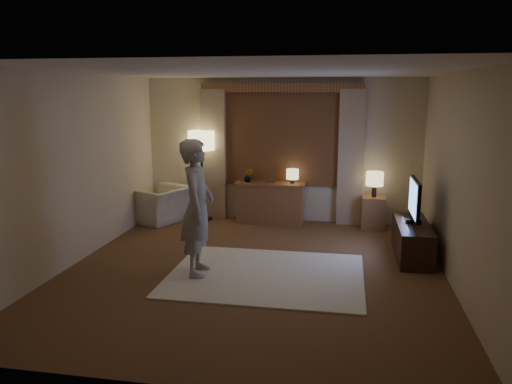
% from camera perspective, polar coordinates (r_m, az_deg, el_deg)
% --- Properties ---
extents(room, '(5.04, 5.54, 2.64)m').
position_cam_1_polar(room, '(6.92, 0.49, 2.92)').
color(room, brown).
rests_on(room, ground).
extents(rug, '(2.50, 2.00, 0.02)m').
position_cam_1_polar(rug, '(6.59, 1.16, -9.44)').
color(rug, '#EDE4C8').
rests_on(rug, floor).
extents(sideboard, '(1.20, 0.40, 0.70)m').
position_cam_1_polar(sideboard, '(9.06, 1.62, -1.36)').
color(sideboard, brown).
rests_on(sideboard, floor).
extents(picture_frame, '(0.16, 0.02, 0.20)m').
position_cam_1_polar(picture_frame, '(8.97, 1.64, 1.44)').
color(picture_frame, brown).
rests_on(picture_frame, sideboard).
extents(plant, '(0.17, 0.13, 0.30)m').
position_cam_1_polar(plant, '(9.03, -0.87, 1.83)').
color(plant, '#999999').
rests_on(plant, sideboard).
extents(table_lamp_sideboard, '(0.22, 0.22, 0.30)m').
position_cam_1_polar(table_lamp_sideboard, '(8.91, 4.19, 1.98)').
color(table_lamp_sideboard, black).
rests_on(table_lamp_sideboard, sideboard).
extents(floor_lamp, '(0.48, 0.48, 1.66)m').
position_cam_1_polar(floor_lamp, '(9.17, -6.27, 5.32)').
color(floor_lamp, black).
rests_on(floor_lamp, floor).
extents(armchair, '(1.16, 1.23, 0.63)m').
position_cam_1_polar(armchair, '(9.33, -10.77, -1.39)').
color(armchair, '#EFE4C4').
rests_on(armchair, floor).
extents(side_table, '(0.40, 0.40, 0.56)m').
position_cam_1_polar(side_table, '(8.95, 13.23, -2.30)').
color(side_table, brown).
rests_on(side_table, floor).
extents(table_lamp_side, '(0.30, 0.30, 0.44)m').
position_cam_1_polar(table_lamp_side, '(8.83, 13.41, 1.41)').
color(table_lamp_side, black).
rests_on(table_lamp_side, side_table).
extents(tv_stand, '(0.45, 1.40, 0.50)m').
position_cam_1_polar(tv_stand, '(7.58, 17.41, -5.25)').
color(tv_stand, black).
rests_on(tv_stand, floor).
extents(tv, '(0.22, 0.88, 0.64)m').
position_cam_1_polar(tv, '(7.44, 17.67, -0.81)').
color(tv, black).
rests_on(tv, tv_stand).
extents(person, '(0.50, 0.69, 1.76)m').
position_cam_1_polar(person, '(6.42, -6.71, -1.78)').
color(person, '#A8A49B').
rests_on(person, rug).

